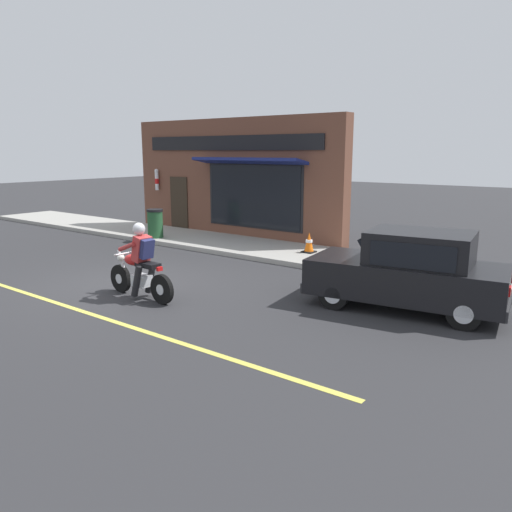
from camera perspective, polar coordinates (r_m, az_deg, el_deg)
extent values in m
plane|color=#2B2B2D|center=(12.12, -14.68, -3.17)|extent=(80.00, 80.00, 0.00)
cube|color=#9E9B93|center=(17.65, -7.63, 2.02)|extent=(2.60, 22.00, 0.14)
cube|color=brown|center=(18.08, -2.66, 8.82)|extent=(0.50, 9.09, 4.20)
cube|color=black|center=(17.20, -0.29, 6.84)|extent=(0.04, 3.82, 2.10)
cube|color=black|center=(17.21, -0.26, 6.84)|extent=(0.02, 4.00, 2.20)
cube|color=#2D2319|center=(19.66, -8.77, 5.87)|extent=(0.04, 0.90, 2.10)
cube|color=navy|center=(16.87, -0.99, 10.82)|extent=(0.81, 4.36, 0.24)
cube|color=black|center=(17.84, -3.29, 12.79)|extent=(0.06, 7.72, 0.50)
cylinder|color=white|center=(20.37, -11.26, 8.39)|extent=(0.14, 0.14, 0.70)
cylinder|color=red|center=(20.37, -11.26, 8.39)|extent=(0.15, 0.15, 0.20)
sphere|color=silver|center=(20.35, -11.31, 9.51)|extent=(0.16, 0.16, 0.16)
cylinder|color=black|center=(11.44, -15.20, -2.48)|extent=(0.13, 0.62, 0.62)
cylinder|color=silver|center=(11.44, -15.20, -2.48)|extent=(0.13, 0.22, 0.22)
cylinder|color=black|center=(10.36, -10.70, -3.76)|extent=(0.13, 0.62, 0.62)
cylinder|color=silver|center=(10.36, -10.70, -3.76)|extent=(0.13, 0.22, 0.22)
cube|color=silver|center=(10.84, -12.92, -2.73)|extent=(0.30, 0.41, 0.24)
ellipsoid|color=#B21919|center=(10.94, -13.82, -0.43)|extent=(0.32, 0.53, 0.24)
cube|color=black|center=(10.57, -12.25, -1.00)|extent=(0.28, 0.57, 0.10)
cylinder|color=silver|center=(11.29, -14.99, -1.02)|extent=(0.08, 0.33, 0.68)
cylinder|color=silver|center=(11.14, -14.71, 0.30)|extent=(0.56, 0.06, 0.04)
sphere|color=silver|center=(11.30, -15.18, -0.19)|extent=(0.16, 0.16, 0.16)
cylinder|color=silver|center=(10.65, -10.90, -3.45)|extent=(0.10, 0.55, 0.08)
cube|color=red|center=(10.30, -10.97, -1.46)|extent=(0.12, 0.07, 0.08)
cylinder|color=black|center=(10.67, -13.47, -2.77)|extent=(0.16, 0.36, 0.71)
cylinder|color=black|center=(10.88, -11.96, -2.41)|extent=(0.16, 0.36, 0.71)
cube|color=#B23333|center=(10.65, -12.93, 0.82)|extent=(0.35, 0.34, 0.57)
cylinder|color=#B23333|center=(10.71, -14.57, 1.03)|extent=(0.11, 0.52, 0.26)
cylinder|color=#B23333|center=(10.95, -12.88, 1.34)|extent=(0.11, 0.52, 0.26)
sphere|color=silver|center=(10.62, -13.23, 3.03)|extent=(0.26, 0.26, 0.26)
cube|color=navy|center=(10.52, -12.40, 0.82)|extent=(0.29, 0.25, 0.42)
cylinder|color=black|center=(9.98, 8.89, -4.36)|extent=(0.26, 0.62, 0.60)
cylinder|color=silver|center=(9.98, 8.89, -4.36)|extent=(0.24, 0.35, 0.33)
cylinder|color=black|center=(11.30, 11.45, -2.53)|extent=(0.26, 0.62, 0.60)
cylinder|color=silver|center=(11.30, 11.45, -2.53)|extent=(0.24, 0.35, 0.33)
cylinder|color=black|center=(9.47, 22.69, -6.06)|extent=(0.26, 0.62, 0.60)
cylinder|color=silver|center=(9.47, 22.69, -6.06)|extent=(0.24, 0.35, 0.33)
cylinder|color=black|center=(10.85, 23.61, -3.92)|extent=(0.26, 0.62, 0.60)
cylinder|color=silver|center=(10.85, 23.61, -3.92)|extent=(0.24, 0.35, 0.33)
cube|color=black|center=(10.25, 16.66, -2.55)|extent=(2.14, 3.89, 0.70)
cube|color=black|center=(10.07, 18.26, 0.82)|extent=(1.69, 2.08, 0.66)
cube|color=black|center=(10.27, 13.49, 1.02)|extent=(1.36, 0.53, 0.51)
cube|color=black|center=(9.38, 17.38, -0.03)|extent=(0.24, 1.51, 0.46)
cube|color=black|center=(10.78, 19.01, 1.36)|extent=(0.24, 1.51, 0.46)
cube|color=silver|center=(10.30, 5.94, -1.35)|extent=(0.24, 0.07, 0.14)
cube|color=red|center=(9.52, 27.00, -3.60)|extent=(0.20, 0.07, 0.16)
cube|color=silver|center=(11.22, 8.00, -0.30)|extent=(0.24, 0.07, 0.14)
cube|color=#28282B|center=(10.83, 7.11, -2.73)|extent=(1.61, 0.34, 0.20)
cube|color=#28282B|center=(10.11, 26.76, -5.02)|extent=(1.61, 0.34, 0.20)
cube|color=black|center=(14.79, 6.06, 0.49)|extent=(0.36, 0.36, 0.04)
cone|color=orange|center=(14.73, 6.08, 1.63)|extent=(0.28, 0.28, 0.56)
cylinder|color=white|center=(14.73, 6.08, 1.71)|extent=(0.20, 0.20, 0.08)
cylinder|color=#23512D|center=(17.55, -11.44, 3.55)|extent=(0.52, 0.52, 0.90)
cylinder|color=black|center=(17.49, -11.51, 5.13)|extent=(0.56, 0.56, 0.08)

